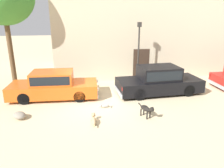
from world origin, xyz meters
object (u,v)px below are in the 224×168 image
Objects in this scene: parked_sedan_nearest at (54,85)px; street_lamp at (139,46)px; stray_cat at (105,106)px; stray_dog_spotted at (94,120)px; stray_dog_tan at (147,109)px; parked_sedan_second at (159,80)px.

street_lamp is at bearing 19.89° from parked_sedan_nearest.
parked_sedan_nearest is 3.13m from stray_cat.
stray_dog_spotted is 2.31m from stray_dog_tan.
parked_sedan_second is at bearing 126.64° from stray_dog_tan.
street_lamp is (0.86, 4.61, 2.06)m from stray_dog_tan.
street_lamp is (2.51, 3.29, 2.39)m from stray_cat.
stray_dog_tan reaches higher than stray_dog_spotted.
stray_dog_spotted is at bearing -123.51° from street_lamp.
stray_cat is at bearing -152.72° from stray_dog_tan.
stray_dog_spotted is at bearing 67.27° from stray_cat.
parked_sedan_second reaches higher than stray_cat.
stray_cat is 4.78m from street_lamp.
street_lamp reaches higher than stray_cat.
stray_cat is at bearing -31.68° from parked_sedan_nearest.
parked_sedan_second reaches higher than stray_dog_spotted.
stray_cat is (0.63, 1.45, -0.06)m from stray_dog_spotted.
stray_cat is (2.53, -1.73, -0.64)m from parked_sedan_nearest.
parked_sedan_second is 3.29m from stray_dog_tan.
street_lamp reaches higher than parked_sedan_nearest.
parked_sedan_nearest reaches higher than stray_dog_spotted.
stray_dog_spotted is 0.25× the size of street_lamp.
parked_sedan_nearest reaches higher than stray_cat.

